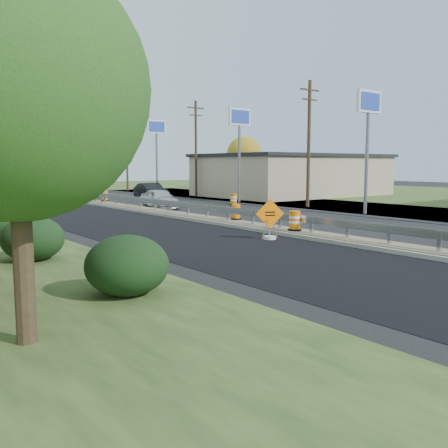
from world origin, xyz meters
TOP-DOWN VIEW (x-y plane):
  - ground at (0.00, 0.00)m, footprint 140.00×140.00m
  - grass_verge_far at (30.00, 10.00)m, footprint 40.00×120.00m
  - milled_overlay at (-4.40, 10.00)m, footprint 7.20×120.00m
  - median at (0.00, 8.00)m, footprint 1.60×55.00m
  - guardrail at (0.00, 9.00)m, footprint 0.10×46.15m
  - retail_building_near at (20.99, 20.00)m, footprint 18.50×12.50m
  - pylon_sign_south at (10.50, 3.00)m, footprint 2.20×0.30m
  - pylon_sign_mid at (10.50, 16.00)m, footprint 2.20×0.30m
  - pylon_sign_north at (10.50, 30.00)m, footprint 2.20×0.30m
  - utility_pole_smid at (11.50, 9.00)m, footprint 1.90×0.26m
  - utility_pole_nmid at (11.50, 24.00)m, footprint 1.90×0.26m
  - utility_pole_north at (11.50, 39.00)m, footprint 1.90×0.26m
  - hedge_south at (-11.00, -6.00)m, footprint 2.09×2.09m
  - hedge_mid at (-11.50, 0.00)m, footprint 2.09×2.09m
  - hedge_north at (-11.00, 6.00)m, footprint 2.09×2.09m
  - tree_near_green at (-14.00, -8.00)m, footprint 4.62×4.62m
  - tree_far_yellow at (26.00, 34.00)m, footprint 4.62×4.62m
  - caution_sign at (-1.90, -1.33)m, footprint 1.18×0.55m
  - barrel_median_near at (-0.19, -1.14)m, footprint 0.62×0.62m
  - barrel_median_mid at (0.55, 4.05)m, footprint 0.58×0.58m
  - barrel_median_far at (0.55, 21.22)m, footprint 0.61×0.61m
  - barrel_shoulder_near at (8.17, 13.83)m, footprint 0.64×0.64m
  - barrel_shoulder_far at (8.28, 27.30)m, footprint 0.64×0.64m
  - car_silver at (1.97, 14.78)m, footprint 2.22×4.43m
  - car_dark_mid at (5.71, 22.77)m, footprint 2.22×4.90m
  - car_dark_far at (2.69, 31.33)m, footprint 2.30×4.97m

SIDE VIEW (x-z plane):
  - ground at x=0.00m, z-range 0.00..0.00m
  - milled_overlay at x=-4.40m, z-range 0.00..0.01m
  - grass_verge_far at x=30.00m, z-range 0.00..0.03m
  - median at x=0.00m, z-range 0.00..0.23m
  - barrel_shoulder_far at x=8.28m, z-range -0.02..0.91m
  - caution_sign at x=-1.90m, z-range -0.43..1.33m
  - barrel_shoulder_near at x=8.17m, z-range -0.02..0.92m
  - barrel_median_mid at x=0.55m, z-range 0.21..1.06m
  - barrel_median_far at x=0.55m, z-range 0.21..1.11m
  - barrel_median_near at x=-0.19m, z-range 0.21..1.12m
  - car_dark_far at x=2.69m, z-range 0.00..1.41m
  - car_silver at x=1.97m, z-range 0.00..1.45m
  - guardrail at x=0.00m, z-range 0.37..1.09m
  - hedge_south at x=-11.00m, z-range 0.00..1.52m
  - hedge_mid at x=-11.50m, z-range 0.00..1.52m
  - hedge_north at x=-11.00m, z-range 0.00..1.52m
  - car_dark_mid at x=5.71m, z-range 0.00..1.56m
  - retail_building_near at x=20.99m, z-range 0.02..4.29m
  - tree_near_green at x=-14.00m, z-range 1.11..7.97m
  - tree_far_yellow at x=26.00m, z-range 1.11..7.97m
  - utility_pole_smid at x=11.50m, z-range 0.23..9.63m
  - utility_pole_nmid at x=11.50m, z-range 0.23..9.63m
  - utility_pole_north at x=11.50m, z-range 0.23..9.63m
  - pylon_sign_south at x=10.50m, z-range 2.53..10.43m
  - pylon_sign_mid at x=10.50m, z-range 2.53..10.43m
  - pylon_sign_north at x=10.50m, z-range 2.53..10.43m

